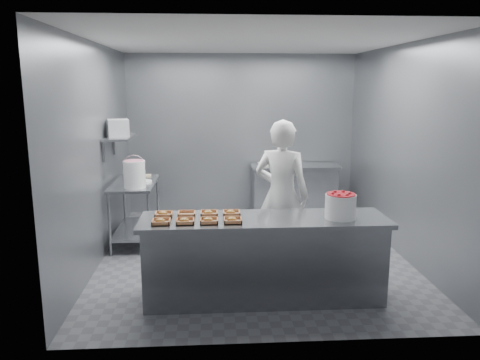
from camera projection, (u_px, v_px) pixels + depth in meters
name	position (u px, v px, depth m)	size (l,w,h in m)	color
floor	(252.00, 254.00, 6.39)	(4.50, 4.50, 0.00)	#4C4C51
ceiling	(253.00, 41.00, 5.83)	(4.50, 4.50, 0.00)	white
wall_back	(241.00, 135.00, 8.31)	(4.00, 0.04, 2.80)	slate
wall_left	(97.00, 154.00, 5.99)	(0.04, 4.50, 2.80)	slate
wall_right	(402.00, 151.00, 6.23)	(0.04, 4.50, 2.80)	slate
service_counter	(264.00, 258.00, 4.98)	(2.60, 0.70, 0.90)	slate
prep_table	(135.00, 203.00, 6.76)	(0.60, 1.20, 0.90)	slate
back_counter	(294.00, 190.00, 8.21)	(1.50, 0.60, 0.90)	slate
wall_shelf	(120.00, 137.00, 6.55)	(0.35, 0.90, 0.03)	slate
tray_0	(161.00, 221.00, 4.69)	(0.19, 0.18, 0.06)	tan
tray_1	(185.00, 221.00, 4.70)	(0.19, 0.18, 0.06)	tan
tray_2	(209.00, 220.00, 4.72)	(0.19, 0.18, 0.06)	tan
tray_3	(233.00, 220.00, 4.73)	(0.19, 0.18, 0.06)	tan
tray_4	(164.00, 214.00, 4.95)	(0.19, 0.18, 0.06)	tan
tray_5	(187.00, 214.00, 4.97)	(0.19, 0.18, 0.04)	tan
tray_6	(209.00, 213.00, 4.98)	(0.19, 0.18, 0.06)	tan
tray_7	(231.00, 213.00, 5.00)	(0.19, 0.18, 0.06)	tan
worker	(282.00, 195.00, 5.76)	(0.68, 0.45, 1.86)	white
strawberry_tub	(341.00, 205.00, 4.85)	(0.32, 0.32, 0.26)	white
glaze_bucket	(134.00, 174.00, 6.29)	(0.31, 0.29, 0.45)	white
bucket_lid	(142.00, 182.00, 6.66)	(0.30, 0.30, 0.02)	white
rag	(146.00, 175.00, 7.13)	(0.15, 0.13, 0.02)	#CCB28C
appliance	(118.00, 128.00, 6.44)	(0.28, 0.31, 0.24)	gray
paper_stack	(268.00, 164.00, 8.09)	(0.30, 0.22, 0.05)	silver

